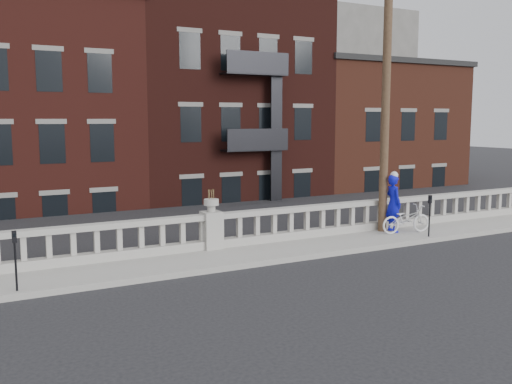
# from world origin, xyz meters

# --- Properties ---
(ground) EXTENTS (120.00, 120.00, 0.00)m
(ground) POSITION_xyz_m (0.00, 0.00, 0.00)
(ground) COLOR black
(ground) RESTS_ON ground
(sidewalk) EXTENTS (32.00, 2.20, 0.15)m
(sidewalk) POSITION_xyz_m (0.00, 3.00, 0.07)
(sidewalk) COLOR gray
(sidewalk) RESTS_ON ground
(balustrade) EXTENTS (28.00, 0.34, 1.03)m
(balustrade) POSITION_xyz_m (0.00, 3.95, 0.64)
(balustrade) COLOR gray
(balustrade) RESTS_ON sidewalk
(planter_pedestal) EXTENTS (0.55, 0.55, 1.76)m
(planter_pedestal) POSITION_xyz_m (0.00, 3.95, 0.83)
(planter_pedestal) COLOR gray
(planter_pedestal) RESTS_ON sidewalk
(lower_level) EXTENTS (80.00, 44.00, 20.80)m
(lower_level) POSITION_xyz_m (0.56, 23.04, 2.63)
(lower_level) COLOR #605E59
(lower_level) RESTS_ON ground
(utility_pole) EXTENTS (1.60, 0.28, 10.00)m
(utility_pole) POSITION_xyz_m (6.20, 3.60, 5.24)
(utility_pole) COLOR #422D1E
(utility_pole) RESTS_ON sidewalk
(parking_meter_b) EXTENTS (0.10, 0.09, 1.36)m
(parking_meter_b) POSITION_xyz_m (-5.53, 2.15, 1.00)
(parking_meter_b) COLOR black
(parking_meter_b) RESTS_ON sidewalk
(parking_meter_c) EXTENTS (0.10, 0.09, 1.36)m
(parking_meter_c) POSITION_xyz_m (6.91, 2.15, 1.00)
(parking_meter_c) COLOR black
(parking_meter_c) RESTS_ON sidewalk
(bicycle) EXTENTS (1.87, 0.89, 0.94)m
(bicycle) POSITION_xyz_m (6.66, 2.95, 0.62)
(bicycle) COLOR silver
(bicycle) RESTS_ON sidewalk
(cyclist) EXTENTS (0.58, 0.78, 1.94)m
(cyclist) POSITION_xyz_m (6.44, 3.34, 1.12)
(cyclist) COLOR #0C0EB4
(cyclist) RESTS_ON sidewalk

